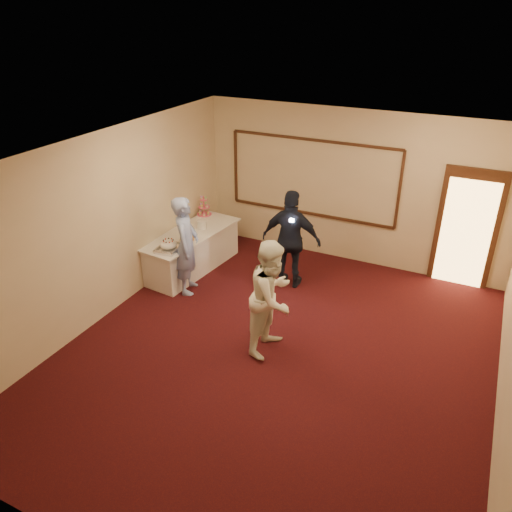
{
  "coord_description": "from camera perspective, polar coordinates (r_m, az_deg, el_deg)",
  "views": [
    {
      "loc": [
        2.33,
        -5.48,
        4.7
      ],
      "look_at": [
        -0.7,
        0.75,
        1.15
      ],
      "focal_mm": 35.0,
      "sensor_mm": 36.0,
      "label": 1
    }
  ],
  "objects": [
    {
      "name": "plate_stack_b",
      "position": [
        9.71,
        -6.2,
        3.61
      ],
      "size": [
        0.19,
        0.19,
        0.16
      ],
      "color": "white",
      "rests_on": "buffet_table"
    },
    {
      "name": "tart",
      "position": [
        9.27,
        -7.85,
        1.98
      ],
      "size": [
        0.31,
        0.31,
        0.06
      ],
      "color": "white",
      "rests_on": "buffet_table"
    },
    {
      "name": "guest",
      "position": [
        8.89,
        4.05,
        1.86
      ],
      "size": [
        1.11,
        0.55,
        1.83
      ],
      "primitive_type": "imported",
      "rotation": [
        0.0,
        0.0,
        3.24
      ],
      "color": "black",
      "rests_on": "floor"
    },
    {
      "name": "woman",
      "position": [
        7.23,
        1.89,
        -4.72
      ],
      "size": [
        0.74,
        0.91,
        1.78
      ],
      "primitive_type": "imported",
      "rotation": [
        0.0,
        0.0,
        1.49
      ],
      "color": "white",
      "rests_on": "floor"
    },
    {
      "name": "man",
      "position": [
        8.79,
        -7.96,
        1.2
      ],
      "size": [
        0.64,
        0.76,
        1.79
      ],
      "primitive_type": "imported",
      "rotation": [
        0.0,
        0.0,
        1.94
      ],
      "color": "#8A9FDD",
      "rests_on": "floor"
    },
    {
      "name": "doorway",
      "position": [
        9.64,
        22.92,
        2.83
      ],
      "size": [
        1.05,
        0.07,
        2.2
      ],
      "color": "#32190F",
      "rests_on": "floor"
    },
    {
      "name": "buffet_table",
      "position": [
        9.73,
        -7.37,
        0.6
      ],
      "size": [
        1.07,
        2.27,
        0.77
      ],
      "color": "silver",
      "rests_on": "floor"
    },
    {
      "name": "wall_molding",
      "position": [
        9.97,
        6.42,
        8.85
      ],
      "size": [
        3.45,
        0.04,
        1.55
      ],
      "color": "#32190F",
      "rests_on": "room_walls"
    },
    {
      "name": "floor",
      "position": [
        7.58,
        2.32,
        -11.19
      ],
      "size": [
        7.0,
        7.0,
        0.0
      ],
      "primitive_type": "plane",
      "color": "black",
      "rests_on": "ground"
    },
    {
      "name": "cupcake_stand",
      "position": [
        10.32,
        -5.97,
        5.55
      ],
      "size": [
        0.3,
        0.3,
        0.44
      ],
      "color": "#F05983",
      "rests_on": "buffet_table"
    },
    {
      "name": "camera_flash",
      "position": [
        8.48,
        4.1,
        4.09
      ],
      "size": [
        0.07,
        0.04,
        0.05
      ],
      "primitive_type": "cube",
      "rotation": [
        0.0,
        0.0,
        0.05
      ],
      "color": "white",
      "rests_on": "guest"
    },
    {
      "name": "pavlova_tray",
      "position": [
        8.92,
        -9.95,
        1.15
      ],
      "size": [
        0.41,
        0.54,
        0.19
      ],
      "color": "silver",
      "rests_on": "buffet_table"
    },
    {
      "name": "plate_stack_a",
      "position": [
        9.49,
        -7.52,
        2.93
      ],
      "size": [
        0.18,
        0.18,
        0.15
      ],
      "color": "white",
      "rests_on": "buffet_table"
    },
    {
      "name": "room_walls",
      "position": [
        6.52,
        2.65,
        2.91
      ],
      "size": [
        6.04,
        7.04,
        3.02
      ],
      "color": "beige",
      "rests_on": "floor"
    }
  ]
}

